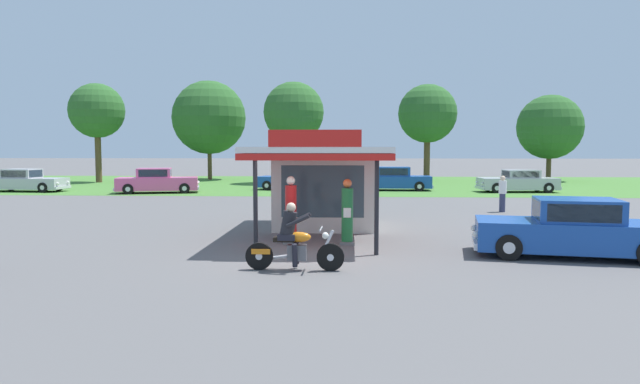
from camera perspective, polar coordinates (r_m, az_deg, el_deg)
ground_plane at (r=14.74m, az=-1.80°, el=-6.54°), size 300.00×300.00×0.00m
grass_verge_strip at (r=44.52m, az=1.52°, el=0.84°), size 120.00×24.00×0.01m
service_station_kiosk at (r=19.54m, az=0.45°, el=1.16°), size 4.13×7.83×3.30m
gas_pump_nearside at (r=16.35m, az=-3.01°, el=-2.18°), size 0.44×0.44×2.01m
gas_pump_offside at (r=16.26m, az=2.82°, el=-2.35°), size 0.44×0.44×1.94m
motorcycle_with_rider at (r=12.87m, az=-2.80°, el=-5.20°), size 2.30×0.70×1.58m
featured_classic_sedan at (r=15.85m, az=24.50°, el=-3.63°), size 5.15×2.63×1.53m
parked_car_back_row_centre_right at (r=41.42m, az=-28.05°, el=0.97°), size 5.37×2.17×1.49m
parked_car_back_row_centre_left at (r=38.30m, az=19.71°, el=0.99°), size 5.18×2.27×1.45m
parked_car_back_row_right at (r=37.91m, az=7.38°, el=1.26°), size 5.53×2.03×1.59m
parked_car_back_row_left at (r=37.87m, az=-2.54°, el=1.21°), size 5.67×3.08×1.48m
parked_car_back_row_far_right at (r=36.87m, az=-16.43°, el=1.02°), size 5.46×3.10×1.59m
bystander_leaning_by_kiosk at (r=25.97m, az=18.28°, el=-0.09°), size 0.34×0.34×1.62m
tree_oak_centre at (r=45.58m, az=-2.63°, el=8.10°), size 4.94×4.94×8.28m
tree_oak_right at (r=50.21m, az=-22.05°, el=7.66°), size 4.54×4.54×8.27m
tree_oak_far_left at (r=52.53m, az=22.41°, el=6.05°), size 5.61×5.61×7.53m
tree_oak_distant_spare at (r=51.92m, az=-11.36°, el=7.52°), size 6.68×6.68×9.01m
tree_oak_left at (r=49.41m, az=11.01°, el=7.90°), size 5.08×5.08×8.42m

